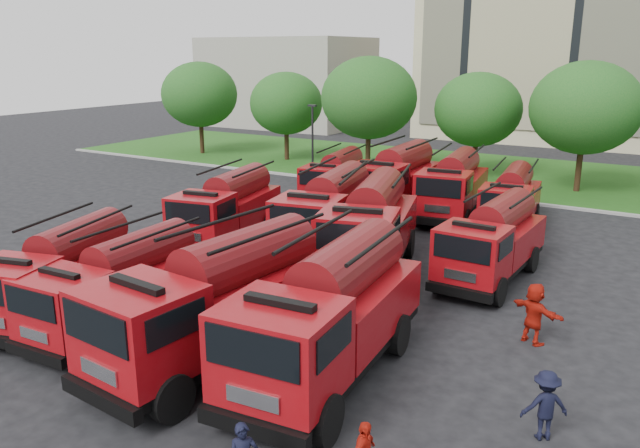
{
  "coord_description": "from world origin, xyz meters",
  "views": [
    {
      "loc": [
        11.79,
        -18.19,
        8.51
      ],
      "look_at": [
        -0.61,
        2.51,
        1.8
      ],
      "focal_mm": 35.0,
      "sensor_mm": 36.0,
      "label": 1
    }
  ],
  "objects_px": {
    "fire_truck_5": "(330,212)",
    "firefighter_5": "(531,342)",
    "fire_truck_2": "(217,301)",
    "fire_truck_9": "(396,180)",
    "fire_truck_1": "(120,284)",
    "fire_truck_4": "(228,208)",
    "fire_truck_10": "(453,186)",
    "fire_truck_7": "(493,241)",
    "fire_truck_0": "(62,271)",
    "firefighter_4": "(255,266)",
    "fire_truck_3": "(330,313)",
    "fire_truck_8": "(336,177)",
    "fire_truck_6": "(371,226)",
    "firefighter_3": "(542,438)",
    "fire_truck_11": "(511,199)"
  },
  "relations": [
    {
      "from": "fire_truck_9",
      "to": "fire_truck_11",
      "type": "bearing_deg",
      "value": -2.91
    },
    {
      "from": "fire_truck_6",
      "to": "fire_truck_5",
      "type": "bearing_deg",
      "value": 136.94
    },
    {
      "from": "fire_truck_7",
      "to": "firefighter_3",
      "type": "xyz_separation_m",
      "value": [
        3.99,
        -9.6,
        -1.55
      ]
    },
    {
      "from": "fire_truck_3",
      "to": "firefighter_5",
      "type": "distance_m",
      "value": 6.69
    },
    {
      "from": "fire_truck_1",
      "to": "fire_truck_7",
      "type": "relative_size",
      "value": 0.96
    },
    {
      "from": "fire_truck_2",
      "to": "fire_truck_9",
      "type": "relative_size",
      "value": 1.01
    },
    {
      "from": "fire_truck_5",
      "to": "fire_truck_6",
      "type": "distance_m",
      "value": 3.05
    },
    {
      "from": "fire_truck_11",
      "to": "firefighter_5",
      "type": "xyz_separation_m",
      "value": [
        3.91,
        -12.36,
        -1.5
      ]
    },
    {
      "from": "firefighter_3",
      "to": "fire_truck_2",
      "type": "bearing_deg",
      "value": -28.6
    },
    {
      "from": "fire_truck_10",
      "to": "firefighter_5",
      "type": "distance_m",
      "value": 15.0
    },
    {
      "from": "fire_truck_6",
      "to": "fire_truck_11",
      "type": "height_order",
      "value": "fire_truck_6"
    },
    {
      "from": "fire_truck_3",
      "to": "fire_truck_4",
      "type": "height_order",
      "value": "fire_truck_3"
    },
    {
      "from": "fire_truck_5",
      "to": "firefighter_5",
      "type": "distance_m",
      "value": 11.03
    },
    {
      "from": "fire_truck_11",
      "to": "fire_truck_2",
      "type": "bearing_deg",
      "value": -107.79
    },
    {
      "from": "firefighter_5",
      "to": "fire_truck_10",
      "type": "bearing_deg",
      "value": -35.49
    },
    {
      "from": "fire_truck_1",
      "to": "fire_truck_3",
      "type": "relative_size",
      "value": 0.82
    },
    {
      "from": "fire_truck_4",
      "to": "fire_truck_10",
      "type": "distance_m",
      "value": 12.09
    },
    {
      "from": "fire_truck_8",
      "to": "firefighter_4",
      "type": "xyz_separation_m",
      "value": [
        2.65,
        -11.45,
        -1.47
      ]
    },
    {
      "from": "fire_truck_4",
      "to": "fire_truck_8",
      "type": "distance_m",
      "value": 9.29
    },
    {
      "from": "fire_truck_3",
      "to": "firefighter_5",
      "type": "relative_size",
      "value": 4.24
    },
    {
      "from": "fire_truck_0",
      "to": "fire_truck_4",
      "type": "bearing_deg",
      "value": 78.44
    },
    {
      "from": "fire_truck_1",
      "to": "fire_truck_9",
      "type": "xyz_separation_m",
      "value": [
        1.25,
        18.07,
        0.33
      ]
    },
    {
      "from": "fire_truck_8",
      "to": "fire_truck_7",
      "type": "bearing_deg",
      "value": -44.44
    },
    {
      "from": "fire_truck_2",
      "to": "fire_truck_11",
      "type": "bearing_deg",
      "value": 84.03
    },
    {
      "from": "fire_truck_3",
      "to": "firefighter_3",
      "type": "relative_size",
      "value": 4.83
    },
    {
      "from": "fire_truck_3",
      "to": "fire_truck_7",
      "type": "relative_size",
      "value": 1.17
    },
    {
      "from": "firefighter_3",
      "to": "firefighter_5",
      "type": "relative_size",
      "value": 0.88
    },
    {
      "from": "fire_truck_6",
      "to": "firefighter_4",
      "type": "distance_m",
      "value": 5.06
    },
    {
      "from": "fire_truck_7",
      "to": "fire_truck_10",
      "type": "distance_m",
      "value": 9.44
    },
    {
      "from": "fire_truck_7",
      "to": "fire_truck_9",
      "type": "xyz_separation_m",
      "value": [
        -7.48,
        7.65,
        0.26
      ]
    },
    {
      "from": "fire_truck_0",
      "to": "fire_truck_10",
      "type": "relative_size",
      "value": 0.91
    },
    {
      "from": "fire_truck_2",
      "to": "fire_truck_5",
      "type": "relative_size",
      "value": 1.02
    },
    {
      "from": "fire_truck_2",
      "to": "firefighter_4",
      "type": "distance_m",
      "value": 8.26
    },
    {
      "from": "fire_truck_2",
      "to": "firefighter_4",
      "type": "relative_size",
      "value": 5.35
    },
    {
      "from": "fire_truck_1",
      "to": "firefighter_4",
      "type": "distance_m",
      "value": 7.1
    },
    {
      "from": "fire_truck_9",
      "to": "fire_truck_10",
      "type": "xyz_separation_m",
      "value": [
        3.0,
        0.65,
        -0.13
      ]
    },
    {
      "from": "fire_truck_2",
      "to": "fire_truck_10",
      "type": "distance_m",
      "value": 18.78
    },
    {
      "from": "firefighter_5",
      "to": "fire_truck_4",
      "type": "bearing_deg",
      "value": 12.37
    },
    {
      "from": "fire_truck_7",
      "to": "firefighter_5",
      "type": "distance_m",
      "value": 5.68
    },
    {
      "from": "fire_truck_7",
      "to": "fire_truck_9",
      "type": "distance_m",
      "value": 10.7
    },
    {
      "from": "fire_truck_8",
      "to": "fire_truck_11",
      "type": "distance_m",
      "value": 10.12
    },
    {
      "from": "fire_truck_0",
      "to": "fire_truck_1",
      "type": "distance_m",
      "value": 2.52
    },
    {
      "from": "firefighter_4",
      "to": "firefighter_5",
      "type": "distance_m",
      "value": 11.45
    },
    {
      "from": "fire_truck_7",
      "to": "fire_truck_8",
      "type": "relative_size",
      "value": 1.02
    },
    {
      "from": "fire_truck_1",
      "to": "fire_truck_8",
      "type": "relative_size",
      "value": 0.98
    },
    {
      "from": "fire_truck_9",
      "to": "fire_truck_0",
      "type": "bearing_deg",
      "value": -103.92
    },
    {
      "from": "fire_truck_5",
      "to": "fire_truck_9",
      "type": "bearing_deg",
      "value": 81.89
    },
    {
      "from": "fire_truck_9",
      "to": "fire_truck_1",
      "type": "bearing_deg",
      "value": -96.24
    },
    {
      "from": "firefighter_4",
      "to": "fire_truck_5",
      "type": "bearing_deg",
      "value": -88.31
    },
    {
      "from": "fire_truck_1",
      "to": "fire_truck_8",
      "type": "xyz_separation_m",
      "value": [
        -2.64,
        18.4,
        -0.01
      ]
    }
  ]
}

